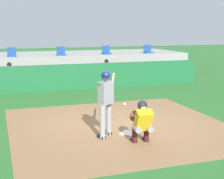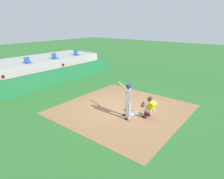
% 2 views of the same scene
% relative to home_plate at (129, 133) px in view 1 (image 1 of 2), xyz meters
% --- Properties ---
extents(ground_plane, '(80.00, 80.00, 0.00)m').
position_rel_home_plate_xyz_m(ground_plane, '(0.00, 0.80, -0.02)').
color(ground_plane, '#2D6B2D').
extents(dirt_infield, '(6.40, 6.40, 0.01)m').
position_rel_home_plate_xyz_m(dirt_infield, '(0.00, 0.80, -0.02)').
color(dirt_infield, '#936B47').
rests_on(dirt_infield, ground).
extents(home_plate, '(0.62, 0.62, 0.02)m').
position_rel_home_plate_xyz_m(home_plate, '(0.00, 0.00, 0.00)').
color(home_plate, white).
rests_on(home_plate, dirt_infield).
extents(batter_at_plate, '(0.85, 1.28, 1.80)m').
position_rel_home_plate_xyz_m(batter_at_plate, '(-0.68, -0.02, 1.01)').
color(batter_at_plate, '#99999E').
rests_on(batter_at_plate, ground).
extents(catcher_crouched, '(0.50, 1.74, 1.13)m').
position_rel_home_plate_xyz_m(catcher_crouched, '(0.01, -0.83, 0.58)').
color(catcher_crouched, gray).
rests_on(catcher_crouched, ground).
extents(dugout_wall, '(13.00, 0.30, 1.20)m').
position_rel_home_plate_xyz_m(dugout_wall, '(0.00, 7.30, 0.58)').
color(dugout_wall, '#1E6638').
rests_on(dugout_wall, ground).
extents(dugout_bench, '(11.80, 0.44, 0.45)m').
position_rel_home_plate_xyz_m(dugout_bench, '(0.00, 8.30, 0.20)').
color(dugout_bench, olive).
rests_on(dugout_bench, ground).
extents(dugout_player_1, '(0.49, 0.70, 1.30)m').
position_rel_home_plate_xyz_m(dugout_player_1, '(-2.82, 8.14, 0.65)').
color(dugout_player_1, '#939399').
rests_on(dugout_player_1, ground).
extents(dugout_player_2, '(0.49, 0.70, 1.30)m').
position_rel_home_plate_xyz_m(dugout_player_2, '(1.99, 8.14, 0.65)').
color(dugout_player_2, '#939399').
rests_on(dugout_player_2, ground).
extents(stands_platform, '(15.00, 4.40, 1.40)m').
position_rel_home_plate_xyz_m(stands_platform, '(0.00, 11.70, 0.68)').
color(stands_platform, '#9E9E99').
rests_on(stands_platform, ground).
extents(stadium_seat_1, '(0.46, 0.46, 0.48)m').
position_rel_home_plate_xyz_m(stadium_seat_1, '(-2.60, 10.18, 1.51)').
color(stadium_seat_1, '#1E478C').
rests_on(stadium_seat_1, stands_platform).
extents(stadium_seat_2, '(0.46, 0.46, 0.48)m').
position_rel_home_plate_xyz_m(stadium_seat_2, '(0.00, 10.18, 1.51)').
color(stadium_seat_2, '#1E478C').
rests_on(stadium_seat_2, stands_platform).
extents(stadium_seat_3, '(0.46, 0.46, 0.48)m').
position_rel_home_plate_xyz_m(stadium_seat_3, '(2.60, 10.18, 1.51)').
color(stadium_seat_3, '#1E478C').
rests_on(stadium_seat_3, stands_platform).
extents(stadium_seat_4, '(0.46, 0.46, 0.48)m').
position_rel_home_plate_xyz_m(stadium_seat_4, '(5.20, 10.18, 1.51)').
color(stadium_seat_4, '#1E478C').
rests_on(stadium_seat_4, stands_platform).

